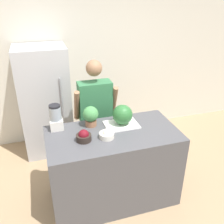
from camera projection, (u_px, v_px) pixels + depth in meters
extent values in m
plane|color=tan|center=(123.00, 219.00, 2.95)|extent=(14.00, 14.00, 0.00)
cube|color=silver|center=(82.00, 64.00, 4.18)|extent=(8.00, 0.06, 2.60)
cube|color=#4C4C51|center=(113.00, 166.00, 3.07)|extent=(1.53, 0.79, 0.96)
cube|color=#B7B7BC|center=(45.00, 102.00, 3.89)|extent=(0.75, 0.63, 1.71)
cylinder|color=gray|center=(61.00, 98.00, 3.59)|extent=(0.02, 0.02, 0.60)
cube|color=gray|center=(96.00, 143.00, 3.69)|extent=(0.33, 0.18, 0.79)
cube|color=#337247|center=(95.00, 101.00, 3.39)|extent=(0.45, 0.22, 0.56)
sphere|color=#936B4C|center=(94.00, 68.00, 3.18)|extent=(0.21, 0.21, 0.21)
cylinder|color=#936B4C|center=(77.00, 106.00, 3.29)|extent=(0.07, 0.23, 0.47)
cylinder|color=#936B4C|center=(114.00, 101.00, 3.43)|extent=(0.07, 0.23, 0.47)
cube|color=white|center=(121.00, 125.00, 3.02)|extent=(0.40, 0.29, 0.01)
sphere|color=#2D6B33|center=(123.00, 115.00, 2.98)|extent=(0.24, 0.24, 0.24)
cylinder|color=#2D231E|center=(84.00, 138.00, 2.70)|extent=(0.17, 0.17, 0.07)
sphere|color=maroon|center=(84.00, 135.00, 2.69)|extent=(0.12, 0.12, 0.12)
cylinder|color=white|center=(107.00, 135.00, 2.76)|extent=(0.17, 0.17, 0.06)
sphere|color=white|center=(107.00, 133.00, 2.74)|extent=(0.10, 0.10, 0.10)
cube|color=silver|center=(56.00, 124.00, 2.92)|extent=(0.15, 0.15, 0.12)
cylinder|color=#99A3AD|center=(55.00, 113.00, 2.86)|extent=(0.14, 0.14, 0.16)
cylinder|color=black|center=(54.00, 106.00, 2.82)|extent=(0.13, 0.13, 0.02)
cylinder|color=#996647|center=(91.00, 123.00, 3.00)|extent=(0.14, 0.14, 0.08)
sphere|color=#478E4C|center=(91.00, 114.00, 2.94)|extent=(0.19, 0.19, 0.19)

